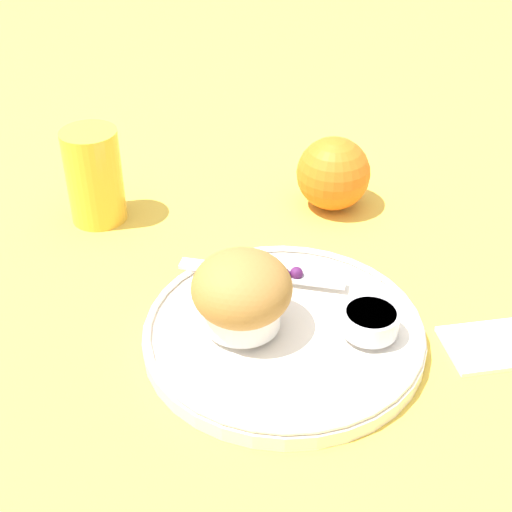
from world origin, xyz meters
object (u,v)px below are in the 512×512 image
butter_knife (261,273)px  juice_glass (94,176)px  muffin (242,292)px  orange_fruit (333,174)px

butter_knife → juice_glass: size_ratio=1.46×
butter_knife → juice_glass: 0.23m
muffin → butter_knife: 0.08m
muffin → butter_knife: muffin is taller
orange_fruit → juice_glass: bearing=176.0°
muffin → juice_glass: 0.26m
butter_knife → orange_fruit: (0.11, 0.15, 0.02)m
butter_knife → orange_fruit: 0.18m
orange_fruit → butter_knife: bearing=-126.6°
orange_fruit → juice_glass: size_ratio=0.79×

